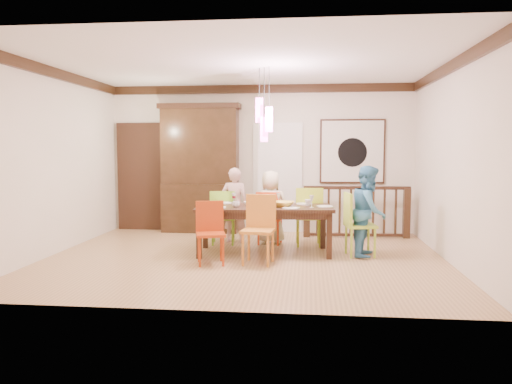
# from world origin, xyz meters

# --- Properties ---
(floor) EXTENTS (6.00, 6.00, 0.00)m
(floor) POSITION_xyz_m (0.00, 0.00, 0.00)
(floor) COLOR #9B754B
(floor) RESTS_ON ground
(ceiling) EXTENTS (6.00, 6.00, 0.00)m
(ceiling) POSITION_xyz_m (0.00, 0.00, 2.90)
(ceiling) COLOR white
(ceiling) RESTS_ON wall_back
(wall_back) EXTENTS (6.00, 0.00, 6.00)m
(wall_back) POSITION_xyz_m (0.00, 2.50, 1.45)
(wall_back) COLOR beige
(wall_back) RESTS_ON floor
(wall_left) EXTENTS (0.00, 5.00, 5.00)m
(wall_left) POSITION_xyz_m (-3.00, 0.00, 1.45)
(wall_left) COLOR beige
(wall_left) RESTS_ON floor
(wall_right) EXTENTS (0.00, 5.00, 5.00)m
(wall_right) POSITION_xyz_m (3.00, 0.00, 1.45)
(wall_right) COLOR beige
(wall_right) RESTS_ON floor
(crown_molding) EXTENTS (6.00, 5.00, 0.16)m
(crown_molding) POSITION_xyz_m (0.00, 0.00, 2.82)
(crown_molding) COLOR black
(crown_molding) RESTS_ON wall_back
(panel_door) EXTENTS (1.04, 0.07, 2.24)m
(panel_door) POSITION_xyz_m (-2.40, 2.45, 1.05)
(panel_door) COLOR black
(panel_door) RESTS_ON wall_back
(white_doorway) EXTENTS (0.97, 0.05, 2.22)m
(white_doorway) POSITION_xyz_m (0.35, 2.46, 1.05)
(white_doorway) COLOR silver
(white_doorway) RESTS_ON wall_back
(painting) EXTENTS (1.25, 0.06, 1.25)m
(painting) POSITION_xyz_m (1.80, 2.46, 1.60)
(painting) COLOR black
(painting) RESTS_ON wall_back
(pendant_cluster) EXTENTS (0.27, 0.21, 1.14)m
(pendant_cluster) POSITION_xyz_m (0.26, 0.37, 2.11)
(pendant_cluster) COLOR #FF4CBD
(pendant_cluster) RESTS_ON ceiling
(dining_table) EXTENTS (2.19, 1.14, 0.75)m
(dining_table) POSITION_xyz_m (0.26, 0.37, 0.67)
(dining_table) COLOR black
(dining_table) RESTS_ON floor
(chair_far_left) EXTENTS (0.46, 0.46, 0.94)m
(chair_far_left) POSITION_xyz_m (-0.51, 1.08, 0.54)
(chair_far_left) COLOR #7AB72A
(chair_far_left) RESTS_ON floor
(chair_far_mid) EXTENTS (0.46, 0.46, 0.92)m
(chair_far_mid) POSITION_xyz_m (0.30, 1.16, 0.53)
(chair_far_mid) COLOR #DC4114
(chair_far_mid) RESTS_ON floor
(chair_far_right) EXTENTS (0.48, 0.48, 1.00)m
(chair_far_right) POSITION_xyz_m (0.96, 1.09, 0.57)
(chair_far_right) COLOR #9DB724
(chair_far_right) RESTS_ON floor
(chair_near_left) EXTENTS (0.49, 0.49, 0.90)m
(chair_near_left) POSITION_xyz_m (-0.43, -0.46, 0.51)
(chair_near_left) COLOR #A4340D
(chair_near_left) RESTS_ON floor
(chair_near_mid) EXTENTS (0.49, 0.49, 0.99)m
(chair_near_mid) POSITION_xyz_m (0.24, -0.36, 0.57)
(chair_near_mid) COLOR #C87827
(chair_near_mid) RESTS_ON floor
(chair_end_right) EXTENTS (0.50, 0.50, 0.98)m
(chair_end_right) POSITION_xyz_m (1.76, 0.33, 0.56)
(chair_end_right) COLOR #A8D037
(chair_end_right) RESTS_ON floor
(china_hutch) EXTENTS (1.60, 0.46, 2.53)m
(china_hutch) POSITION_xyz_m (-1.18, 2.30, 1.27)
(china_hutch) COLOR black
(china_hutch) RESTS_ON floor
(balustrade) EXTENTS (1.97, 0.16, 0.96)m
(balustrade) POSITION_xyz_m (1.85, 1.95, 0.50)
(balustrade) COLOR black
(balustrade) RESTS_ON floor
(person_far_left) EXTENTS (0.50, 0.35, 1.32)m
(person_far_left) POSITION_xyz_m (-0.34, 1.25, 0.66)
(person_far_left) COLOR beige
(person_far_left) RESTS_ON floor
(person_far_mid) EXTENTS (0.66, 0.46, 1.28)m
(person_far_mid) POSITION_xyz_m (0.31, 1.21, 0.64)
(person_far_mid) COLOR beige
(person_far_mid) RESTS_ON floor
(person_end_right) EXTENTS (0.67, 0.78, 1.40)m
(person_end_right) POSITION_xyz_m (1.88, 0.35, 0.70)
(person_end_right) COLOR teal
(person_end_right) RESTS_ON floor
(serving_bowl) EXTENTS (0.43, 0.43, 0.08)m
(serving_bowl) POSITION_xyz_m (0.56, 0.33, 0.79)
(serving_bowl) COLOR gold
(serving_bowl) RESTS_ON dining_table
(small_bowl) EXTENTS (0.20, 0.20, 0.06)m
(small_bowl) POSITION_xyz_m (0.03, 0.46, 0.78)
(small_bowl) COLOR white
(small_bowl) RESTS_ON dining_table
(cup_left) EXTENTS (0.15, 0.15, 0.09)m
(cup_left) POSITION_xyz_m (-0.15, 0.16, 0.80)
(cup_left) COLOR silver
(cup_left) RESTS_ON dining_table
(cup_right) EXTENTS (0.14, 0.14, 0.10)m
(cup_right) POSITION_xyz_m (0.95, 0.50, 0.80)
(cup_right) COLOR silver
(cup_right) RESTS_ON dining_table
(plate_far_left) EXTENTS (0.26, 0.26, 0.01)m
(plate_far_left) POSITION_xyz_m (-0.43, 0.73, 0.76)
(plate_far_left) COLOR white
(plate_far_left) RESTS_ON dining_table
(plate_far_mid) EXTENTS (0.26, 0.26, 0.01)m
(plate_far_mid) POSITION_xyz_m (0.32, 0.64, 0.76)
(plate_far_mid) COLOR white
(plate_far_mid) RESTS_ON dining_table
(plate_far_right) EXTENTS (0.26, 0.26, 0.01)m
(plate_far_right) POSITION_xyz_m (0.89, 0.72, 0.76)
(plate_far_right) COLOR white
(plate_far_right) RESTS_ON dining_table
(plate_near_left) EXTENTS (0.26, 0.26, 0.01)m
(plate_near_left) POSITION_xyz_m (-0.43, 0.08, 0.76)
(plate_near_left) COLOR white
(plate_near_left) RESTS_ON dining_table
(plate_near_mid) EXTENTS (0.26, 0.26, 0.01)m
(plate_near_mid) POSITION_xyz_m (0.70, 0.11, 0.76)
(plate_near_mid) COLOR white
(plate_near_mid) RESTS_ON dining_table
(plate_end_right) EXTENTS (0.26, 0.26, 0.01)m
(plate_end_right) POSITION_xyz_m (1.21, 0.38, 0.76)
(plate_end_right) COLOR white
(plate_end_right) RESTS_ON dining_table
(wine_glass_a) EXTENTS (0.08, 0.08, 0.19)m
(wine_glass_a) POSITION_xyz_m (-0.24, 0.51, 0.84)
(wine_glass_a) COLOR #590C19
(wine_glass_a) RESTS_ON dining_table
(wine_glass_b) EXTENTS (0.08, 0.08, 0.19)m
(wine_glass_b) POSITION_xyz_m (0.48, 0.57, 0.84)
(wine_glass_b) COLOR silver
(wine_glass_b) RESTS_ON dining_table
(wine_glass_c) EXTENTS (0.08, 0.08, 0.19)m
(wine_glass_c) POSITION_xyz_m (0.22, 0.09, 0.84)
(wine_glass_c) COLOR #590C19
(wine_glass_c) RESTS_ON dining_table
(wine_glass_d) EXTENTS (0.08, 0.08, 0.19)m
(wine_glass_d) POSITION_xyz_m (1.01, 0.27, 0.84)
(wine_glass_d) COLOR silver
(wine_glass_d) RESTS_ON dining_table
(napkin) EXTENTS (0.18, 0.14, 0.01)m
(napkin) POSITION_xyz_m (0.26, -0.01, 0.76)
(napkin) COLOR #D83359
(napkin) RESTS_ON dining_table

